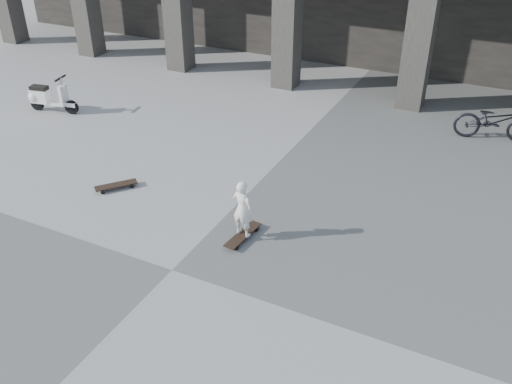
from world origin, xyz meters
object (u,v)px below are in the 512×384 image
at_px(skateboard_spare, 116,185).
at_px(bicycle, 495,121).
at_px(longboard, 243,235).
at_px(child, 243,209).
at_px(scooter, 45,97).

height_order(skateboard_spare, bicycle, bicycle).
relative_size(longboard, skateboard_spare, 1.19).
relative_size(child, bicycle, 0.58).
xyz_separation_m(child, bicycle, (3.34, 6.05, -0.14)).
bearing_deg(skateboard_spare, child, -57.83).
height_order(longboard, scooter, scooter).
bearing_deg(bicycle, child, 139.02).
bearing_deg(bicycle, skateboard_spare, 119.78).
bearing_deg(bicycle, longboard, 139.02).
bearing_deg(scooter, skateboard_spare, -40.95).
xyz_separation_m(scooter, bicycle, (10.51, 3.28, 0.08)).
height_order(skateboard_spare, scooter, scooter).
bearing_deg(child, scooter, -13.98).
height_order(scooter, bicycle, scooter).
xyz_separation_m(skateboard_spare, child, (2.99, -0.38, 0.52)).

